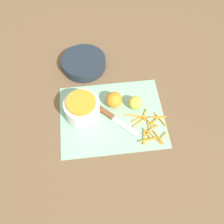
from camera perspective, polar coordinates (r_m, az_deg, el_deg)
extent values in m
plane|color=brown|center=(1.10, 0.00, -1.00)|extent=(4.00, 4.00, 0.00)
cube|color=#84B793|center=(1.09, 0.00, -0.92)|extent=(0.43, 0.34, 0.01)
cylinder|color=silver|center=(1.07, -6.51, 0.69)|extent=(0.14, 0.14, 0.08)
cylinder|color=orange|center=(1.03, -6.75, 2.02)|extent=(0.12, 0.12, 0.02)
cylinder|color=#1E2833|center=(1.25, -6.16, 10.55)|extent=(0.20, 0.20, 0.05)
cube|color=brown|center=(1.10, -1.82, 0.20)|extent=(0.09, 0.09, 0.02)
cube|color=silver|center=(1.07, 2.84, -3.14)|extent=(0.10, 0.10, 0.00)
sphere|color=orange|center=(1.10, 0.48, 2.70)|extent=(0.07, 0.07, 0.07)
sphere|color=gold|center=(1.10, 5.12, 2.02)|extent=(0.06, 0.06, 0.06)
cube|color=orange|center=(1.08, 7.91, -2.60)|extent=(0.01, 0.07, 0.00)
cube|color=orange|center=(1.10, 10.51, -1.56)|extent=(0.04, 0.07, 0.00)
cube|color=orange|center=(1.08, 5.99, -2.21)|extent=(0.07, 0.04, 0.00)
cube|color=orange|center=(1.05, 10.14, -5.46)|extent=(0.03, 0.06, 0.00)
cube|color=orange|center=(1.07, 8.92, -3.36)|extent=(0.03, 0.01, 0.00)
cube|color=orange|center=(1.10, 9.99, -1.10)|extent=(0.07, 0.01, 0.00)
cube|color=orange|center=(1.06, 9.41, -5.56)|extent=(0.04, 0.06, 0.00)
cube|color=orange|center=(1.06, 7.85, -4.26)|extent=(0.03, 0.03, 0.00)
cube|color=orange|center=(1.09, 8.28, -2.20)|extent=(0.06, 0.05, 0.00)
cube|color=orange|center=(1.06, 7.80, -4.76)|extent=(0.03, 0.06, 0.00)
cube|color=orange|center=(1.09, 9.20, -2.01)|extent=(0.05, 0.03, 0.00)
cube|color=orange|center=(1.05, 7.02, -5.50)|extent=(0.02, 0.06, 0.00)
cube|color=orange|center=(1.04, 7.90, -6.01)|extent=(0.07, 0.01, 0.00)
cube|color=orange|center=(1.09, 5.80, -1.34)|extent=(0.06, 0.03, 0.00)
cube|color=orange|center=(1.09, 4.42, -0.72)|extent=(0.06, 0.02, 0.00)
cube|color=orange|center=(1.06, 11.30, -4.96)|extent=(0.03, 0.03, 0.00)
cube|color=orange|center=(1.10, 7.20, -0.33)|extent=(0.03, 0.05, 0.00)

